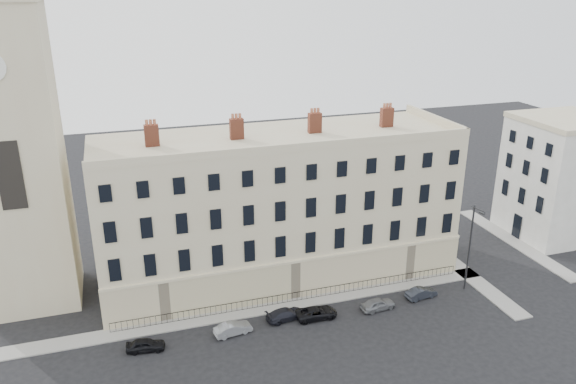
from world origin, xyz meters
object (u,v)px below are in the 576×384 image
at_px(car_d, 316,313).
at_px(streetlamp, 470,244).
at_px(car_c, 286,314).
at_px(car_f, 421,293).
at_px(car_a, 146,345).
at_px(car_e, 378,304).
at_px(car_b, 233,329).

bearing_deg(car_d, streetlamp, -87.70).
height_order(car_c, car_f, car_c).
distance_m(car_a, streetlamp, 31.98).
bearing_deg(car_e, car_b, 82.85).
relative_size(car_a, car_c, 0.87).
bearing_deg(car_c, car_f, -101.11).
xyz_separation_m(car_d, streetlamp, (16.18, 0.27, 4.53)).
bearing_deg(car_e, car_a, 83.44).
xyz_separation_m(car_b, car_d, (7.92, 0.13, -0.01)).
height_order(car_a, car_f, car_a).
relative_size(car_f, streetlamp, 0.36).
relative_size(car_e, car_f, 1.04).
bearing_deg(car_e, streetlamp, -91.98).
relative_size(car_c, streetlamp, 0.41).
relative_size(car_a, car_f, 0.99).
height_order(car_b, car_f, car_b).
relative_size(car_a, car_e, 0.95).
distance_m(car_b, car_f, 18.99).
distance_m(car_c, car_e, 8.91).
distance_m(car_d, car_f, 11.07).
bearing_deg(car_c, car_d, -112.36).
bearing_deg(streetlamp, car_b, 169.93).
height_order(car_a, car_d, car_a).
distance_m(car_b, streetlamp, 24.53).
bearing_deg(car_b, car_d, -97.68).
bearing_deg(car_a, car_f, -81.25).
xyz_separation_m(car_a, car_b, (7.55, 0.06, 0.00)).
xyz_separation_m(car_b, streetlamp, (24.10, 0.40, 4.52)).
distance_m(car_a, car_e, 21.53).
relative_size(car_c, car_e, 1.10).
distance_m(car_b, car_e, 13.98).
xyz_separation_m(car_a, car_f, (26.53, 0.36, -0.01)).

